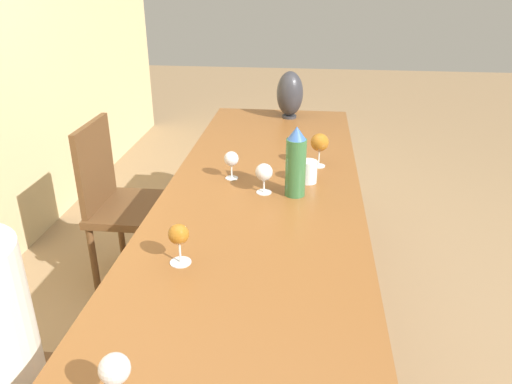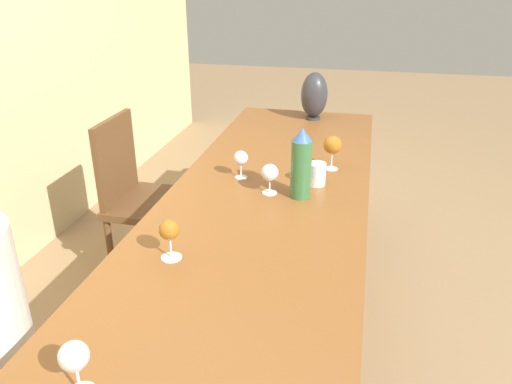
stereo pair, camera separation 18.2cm
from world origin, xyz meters
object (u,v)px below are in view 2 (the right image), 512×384
Objects in this scene: water_bottle at (301,164)px; wine_glass_1 at (333,145)px; wine_glass_2 at (270,173)px; wine_glass_5 at (74,358)px; water_tumbler at (317,174)px; vase at (314,95)px; wine_glass_6 at (241,159)px; chair_far at (142,194)px; wine_glass_4 at (169,231)px.

water_bottle is 0.35m from wine_glass_1.
wine_glass_5 is (-1.13, 0.20, 0.01)m from wine_glass_2.
wine_glass_5 is at bearing 163.45° from water_tumbler.
wine_glass_5 reaches higher than wine_glass_2.
vase is (1.13, 0.08, 0.01)m from water_bottle.
vase reaches higher than water_tumbler.
wine_glass_2 is (0.01, 0.13, -0.05)m from water_bottle.
wine_glass_1 is (-0.80, -0.18, -0.03)m from vase.
wine_glass_6 is at bearing 168.41° from vase.
water_tumbler is 0.76× the size of wine_glass_2.
vase is 0.31× the size of chair_far.
wine_glass_2 is at bearing 126.51° from water_tumbler.
water_tumbler is at bearing -16.55° from wine_glass_5.
vase is at bearing 7.52° from water_tumbler.
water_bottle is 0.14m from wine_glass_2.
water_bottle reaches higher than wine_glass_2.
chair_far is (-0.71, 0.83, -0.42)m from vase.
vase is 2.22× the size of wine_glass_2.
wine_glass_4 is 0.57m from wine_glass_5.
wine_glass_1 is at bearing -94.87° from chair_far.
wine_glass_5 reaches higher than water_tumbler.
wine_glass_6 is at bearing 89.58° from water_tumbler.
wine_glass_1 is (0.33, -0.10, -0.03)m from water_bottle.
wine_glass_6 is at bearing 63.63° from water_bottle.
wine_glass_1 is at bearing -16.17° from wine_glass_5.
wine_glass_6 is at bearing -1.86° from wine_glass_5.
chair_far is at bearing 62.27° from wine_glass_2.
wine_glass_4 is (-0.55, 0.34, -0.04)m from water_bottle.
water_bottle is 1.02× the size of vase.
wine_glass_6 is at bearing 116.61° from wine_glass_1.
water_tumbler is 1.32m from wine_glass_5.
chair_far reaches higher than wine_glass_2.
water_bottle is 2.06× the size of wine_glass_5.
wine_glass_1 is 0.40m from wine_glass_2.
water_bottle reaches higher than vase.
wine_glass_6 is (-0.99, 0.20, -0.06)m from vase.
water_bottle is at bearing -116.37° from wine_glass_6.
vase is 1.13m from wine_glass_2.
chair_far is (0.28, 0.62, -0.36)m from wine_glass_6.
vase is 1.17m from chair_far.
wine_glass_4 reaches higher than wine_glass_6.
wine_glass_4 is 0.97× the size of wine_glass_5.
vase is 1.70m from wine_glass_4.
vase is 0.82m from wine_glass_1.
vase is 2.27× the size of wine_glass_6.
wine_glass_5 is (-1.12, 0.32, -0.04)m from water_bottle.
water_tumbler is 0.21m from wine_glass_1.
wine_glass_1 reaches higher than wine_glass_2.
wine_glass_1 is at bearing -63.39° from wine_glass_6.
chair_far is at bearing 85.13° from wine_glass_1.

